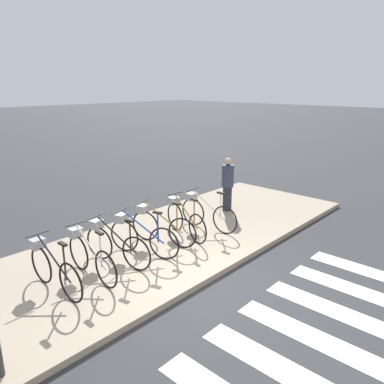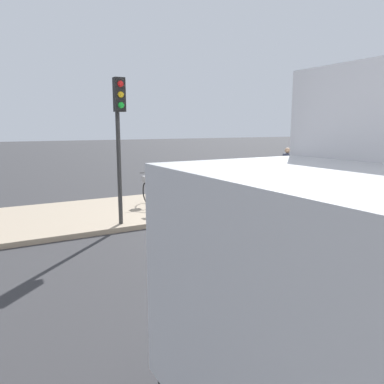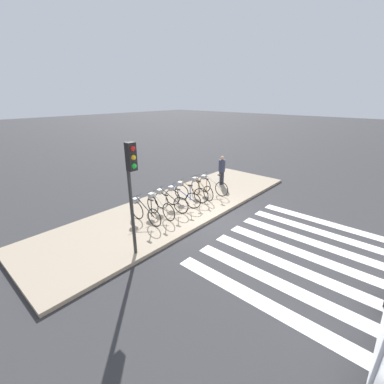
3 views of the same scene
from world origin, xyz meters
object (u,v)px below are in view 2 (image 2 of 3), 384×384
at_px(parked_bicycle_0, 153,191).
at_px(parked_bicycle_6, 263,182).
at_px(parked_bicycle_3, 211,186).
at_px(parked_bicycle_2, 193,187).
at_px(pedestrian, 287,168).
at_px(parked_bicycle_4, 227,184).
at_px(parked_bicycle_1, 176,190).
at_px(parked_bicycle_5, 245,183).
at_px(traffic_light, 119,121).

xyz_separation_m(parked_bicycle_0, parked_bicycle_6, (4.08, -0.06, 0.00)).
bearing_deg(parked_bicycle_3, parked_bicycle_2, 174.04).
xyz_separation_m(parked_bicycle_2, pedestrian, (4.24, 0.36, 0.35)).
xyz_separation_m(parked_bicycle_0, parked_bicycle_4, (2.68, 0.11, 0.00)).
xyz_separation_m(parked_bicycle_2, parked_bicycle_3, (0.63, -0.07, 0.00)).
xyz_separation_m(parked_bicycle_1, parked_bicycle_3, (1.27, 0.03, 0.00)).
bearing_deg(parked_bicycle_1, parked_bicycle_2, 8.19).
bearing_deg(pedestrian, parked_bicycle_0, -175.87).
distance_m(parked_bicycle_0, parked_bicycle_5, 3.39).
distance_m(parked_bicycle_1, pedestrian, 4.91).
bearing_deg(parked_bicycle_0, parked_bicycle_6, -0.89).
bearing_deg(parked_bicycle_4, parked_bicycle_1, -175.58).
relative_size(parked_bicycle_0, traffic_light, 0.50).
distance_m(parked_bicycle_4, pedestrian, 2.95).
distance_m(parked_bicycle_1, parked_bicycle_3, 1.27).
xyz_separation_m(parked_bicycle_4, parked_bicycle_5, (0.71, -0.08, 0.00)).
height_order(parked_bicycle_3, pedestrian, pedestrian).
bearing_deg(traffic_light, parked_bicycle_6, 14.74).
relative_size(parked_bicycle_2, pedestrian, 1.08).
xyz_separation_m(parked_bicycle_0, parked_bicycle_2, (1.35, 0.05, 0.00)).
distance_m(parked_bicycle_6, pedestrian, 1.62).
bearing_deg(traffic_light, pedestrian, 15.27).
bearing_deg(parked_bicycle_3, parked_bicycle_4, 10.26).
bearing_deg(parked_bicycle_6, parked_bicycle_2, 177.65).
relative_size(parked_bicycle_1, pedestrian, 1.10).
bearing_deg(parked_bicycle_5, parked_bicycle_2, 179.48).
height_order(parked_bicycle_4, parked_bicycle_5, same).
xyz_separation_m(parked_bicycle_1, pedestrian, (4.88, 0.45, 0.35)).
relative_size(parked_bicycle_3, parked_bicycle_6, 0.96).
xyz_separation_m(parked_bicycle_4, traffic_light, (-4.16, -1.64, 2.00)).
relative_size(parked_bicycle_6, pedestrian, 1.10).
xyz_separation_m(parked_bicycle_4, parked_bicycle_6, (1.41, -0.17, 0.00)).
height_order(parked_bicycle_0, parked_bicycle_1, same).
bearing_deg(parked_bicycle_0, parked_bicycle_5, 0.51).
xyz_separation_m(parked_bicycle_3, parked_bicycle_6, (2.10, -0.05, 0.00)).
height_order(parked_bicycle_0, parked_bicycle_3, same).
bearing_deg(parked_bicycle_0, pedestrian, 4.13).
height_order(parked_bicycle_0, parked_bicycle_6, same).
height_order(parked_bicycle_0, parked_bicycle_2, same).
height_order(parked_bicycle_1, parked_bicycle_6, same).
xyz_separation_m(parked_bicycle_3, parked_bicycle_5, (1.40, 0.05, 0.00)).
bearing_deg(parked_bicycle_0, traffic_light, -134.09).
bearing_deg(parked_bicycle_4, pedestrian, 5.78).
bearing_deg(parked_bicycle_3, parked_bicycle_6, -1.27).
distance_m(parked_bicycle_1, parked_bicycle_5, 2.67).
relative_size(parked_bicycle_1, traffic_light, 0.50).
xyz_separation_m(parked_bicycle_5, pedestrian, (2.21, 0.37, 0.35)).
height_order(parked_bicycle_1, parked_bicycle_5, same).
bearing_deg(parked_bicycle_6, parked_bicycle_3, 178.73).
bearing_deg(parked_bicycle_5, parked_bicycle_6, -7.65).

